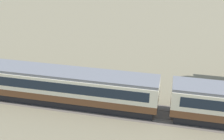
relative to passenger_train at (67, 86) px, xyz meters
The scene contains 2 objects.
passenger_train is the anchor object (origin of this frame).
railway_track 2.30m from the passenger_train, ahead, with size 142.45×3.60×0.04m.
Camera 1 is at (-13.63, -23.40, 16.98)m, focal length 45.00 mm.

